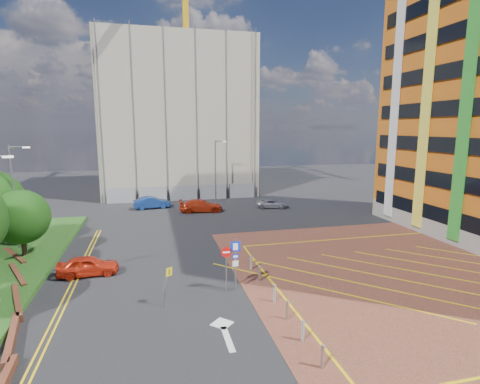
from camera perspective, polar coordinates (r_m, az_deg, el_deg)
name	(u,v)px	position (r m, az deg, el deg)	size (l,w,h in m)	color
ground	(231,299)	(22.21, -1.42, -15.93)	(140.00, 140.00, 0.00)	black
forecourt	(439,276)	(28.38, 28.04, -11.23)	(26.00, 26.00, 0.02)	brown
retaining_wall	(13,302)	(24.75, -31.29, -14.11)	(6.06, 20.33, 0.40)	brown
tree_c	(21,217)	(31.67, -30.38, -3.31)	(4.00, 4.00, 4.90)	#3D2B1C
lamp_left_far	(15,193)	(33.57, -31.13, -0.15)	(1.53, 0.16, 8.00)	#9EA0A8
lamp_back	(216,169)	(48.56, -3.67, 3.55)	(1.53, 0.16, 8.00)	#9EA0A8
sign_cluster	(232,260)	(22.39, -1.22, -10.28)	(1.17, 0.12, 3.20)	#9EA0A8
warning_sign	(167,282)	(21.08, -11.10, -13.31)	(0.59, 0.38, 2.25)	#9EA0A8
bollard_row	(279,299)	(21.12, 5.93, -15.98)	(0.14, 11.14, 0.90)	#9EA0A8
construction_building	(176,118)	(59.73, -9.69, 10.98)	(21.20, 19.20, 22.00)	gray
tower_crane	(187,16)	(61.50, -8.04, 25.00)	(1.60, 35.00, 35.40)	#CA9411
construction_fence	(191,193)	(50.58, -7.45, -0.11)	(21.60, 0.06, 2.00)	gray
car_red_left	(88,266)	(27.02, -22.15, -10.36)	(1.55, 3.85, 1.31)	red
car_blue_back	(152,203)	(46.28, -13.26, -1.58)	(1.50, 4.29, 1.41)	navy
car_red_back	(201,206)	(43.46, -5.99, -2.09)	(2.01, 4.95, 1.44)	#B82A0F
car_silver_back	(272,204)	(45.54, 4.94, -1.77)	(1.75, 3.80, 1.06)	#A2A2A9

